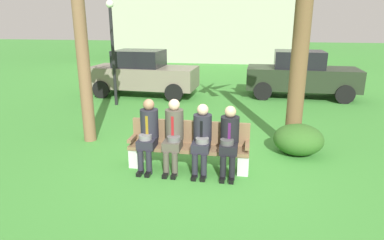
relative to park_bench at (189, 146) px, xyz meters
name	(u,v)px	position (x,y,z in m)	size (l,w,h in m)	color
ground_plane	(199,166)	(0.18, 0.08, -0.43)	(80.00, 80.00, 0.00)	#3F8D36
park_bench	(189,146)	(0.00, 0.00, 0.00)	(2.26, 0.44, 0.90)	brown
seated_man_leftmost	(148,131)	(-0.75, -0.13, 0.30)	(0.34, 0.72, 1.33)	#23232D
seated_man_centerleft	(174,132)	(-0.27, -0.13, 0.31)	(0.34, 0.72, 1.35)	#4C473D
seated_man_centerright	(202,135)	(0.26, -0.14, 0.28)	(0.34, 0.72, 1.28)	#23232D
seated_man_rightmost	(229,137)	(0.76, -0.14, 0.27)	(0.34, 0.72, 1.26)	black
shrub_near_bench	(298,139)	(2.15, 1.05, -0.11)	(1.03, 0.95, 0.65)	#316123
parked_car_near	(143,73)	(-2.82, 6.06, 0.40)	(3.98, 1.88, 1.68)	slate
parked_car_far	(301,74)	(2.93, 6.75, 0.40)	(3.95, 1.82, 1.68)	#232D1E
street_lamp	(112,42)	(-3.28, 4.48, 1.62)	(0.24, 0.24, 3.33)	black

